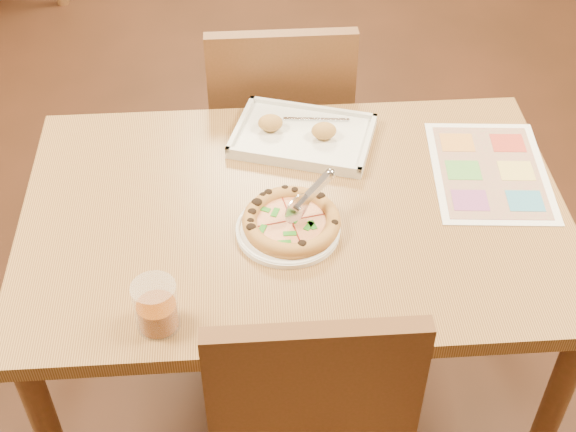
{
  "coord_description": "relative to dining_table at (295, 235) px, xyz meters",
  "views": [
    {
      "loc": [
        -0.11,
        -1.4,
        2.01
      ],
      "look_at": [
        -0.02,
        -0.07,
        0.77
      ],
      "focal_mm": 50.0,
      "sensor_mm": 36.0,
      "label": 1
    }
  ],
  "objects": [
    {
      "name": "chair_far",
      "position": [
        -0.0,
        0.6,
        -0.07
      ],
      "size": [
        0.42,
        0.42,
        0.47
      ],
      "rotation": [
        0.0,
        0.0,
        3.14
      ],
      "color": "brown",
      "rests_on": "ground"
    },
    {
      "name": "dining_table",
      "position": [
        0.0,
        0.0,
        0.0
      ],
      "size": [
        1.3,
        0.85,
        0.72
      ],
      "color": "#9F743F",
      "rests_on": "ground"
    },
    {
      "name": "glass_tumbler",
      "position": [
        -0.31,
        -0.33,
        0.14
      ],
      "size": [
        0.09,
        0.09,
        0.11
      ],
      "rotation": [
        0.0,
        0.0,
        -0.33
      ],
      "color": "#7D3609",
      "rests_on": "dining_table"
    },
    {
      "name": "pizza_cutter",
      "position": [
        0.03,
        -0.04,
        0.17
      ],
      "size": [
        0.12,
        0.11,
        0.09
      ],
      "rotation": [
        0.0,
        0.0,
        0.72
      ],
      "color": "silver",
      "rests_on": "pizza"
    },
    {
      "name": "appetizer_tray",
      "position": [
        0.04,
        0.27,
        0.1
      ],
      "size": [
        0.41,
        0.34,
        0.06
      ],
      "rotation": [
        0.0,
        0.0,
        -0.31
      ],
      "color": "silver",
      "rests_on": "dining_table"
    },
    {
      "name": "plate",
      "position": [
        -0.02,
        -0.07,
        0.09
      ],
      "size": [
        0.28,
        0.28,
        0.01
      ],
      "primitive_type": "cylinder",
      "rotation": [
        0.0,
        0.0,
        -0.16
      ],
      "color": "white",
      "rests_on": "dining_table"
    },
    {
      "name": "pizza",
      "position": [
        -0.01,
        -0.07,
        0.11
      ],
      "size": [
        0.23,
        0.23,
        0.03
      ],
      "rotation": [
        0.0,
        0.0,
        0.2
      ],
      "color": "gold",
      "rests_on": "plate"
    },
    {
      "name": "menu",
      "position": [
        0.5,
        0.11,
        0.09
      ],
      "size": [
        0.32,
        0.42,
        0.0
      ],
      "primitive_type": "cube",
      "rotation": [
        0.0,
        0.0,
        -0.08
      ],
      "color": "white",
      "rests_on": "dining_table"
    }
  ]
}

